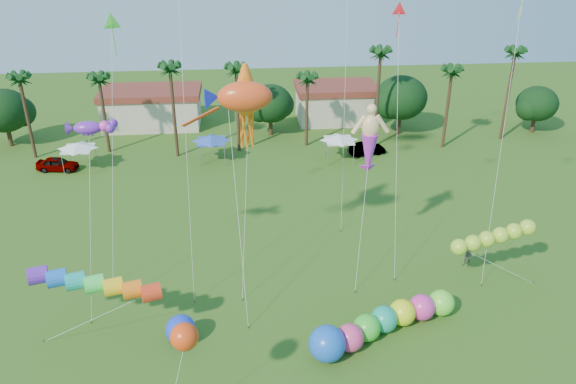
{
  "coord_description": "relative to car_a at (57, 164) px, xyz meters",
  "views": [
    {
      "loc": [
        -2.82,
        -21.18,
        24.23
      ],
      "look_at": [
        0.0,
        10.0,
        9.0
      ],
      "focal_mm": 35.0,
      "sensor_mm": 36.0,
      "label": 1
    }
  ],
  "objects": [
    {
      "name": "green_worm",
      "position": [
        34.76,
        -24.28,
        2.56
      ],
      "size": [
        9.27,
        3.27,
        4.01
      ],
      "color": "#A2D52F",
      "rests_on": "ground"
    },
    {
      "name": "caterpillar_inflatable",
      "position": [
        27.93,
        -29.23,
        0.22
      ],
      "size": [
        10.78,
        6.02,
        2.28
      ],
      "rotation": [
        0.0,
        0.0,
        0.42
      ],
      "color": "#E43C7F",
      "rests_on": "ground"
    },
    {
      "name": "rainbow_tube",
      "position": [
        11.69,
        -28.21,
        2.85
      ],
      "size": [
        9.29,
        2.02,
        4.15
      ],
      "color": "red",
      "rests_on": "ground"
    },
    {
      "name": "buildings_row",
      "position": [
        19.31,
        14.05,
        1.26
      ],
      "size": [
        35.0,
        7.0,
        4.0
      ],
      "color": "beige",
      "rests_on": "ground"
    },
    {
      "name": "lobster_kite",
      "position": [
        9.99,
        -22.43,
        11.61
      ],
      "size": [
        3.45,
        5.09,
        12.97
      ],
      "color": "purple",
      "rests_on": "ground"
    },
    {
      "name": "tent_row",
      "position": [
        16.4,
        0.38,
        2.01
      ],
      "size": [
        31.0,
        4.0,
        0.6
      ],
      "color": "white",
      "rests_on": "ground"
    },
    {
      "name": "squid_kite",
      "position": [
        20.06,
        -20.89,
        12.52
      ],
      "size": [
        2.21,
        4.96,
        15.98
      ],
      "color": "orange",
      "rests_on": "ground"
    },
    {
      "name": "tree_line",
      "position": [
        25.97,
        8.04,
        3.54
      ],
      "size": [
        69.46,
        8.91,
        11.0
      ],
      "color": "#3A2819",
      "rests_on": "ground"
    },
    {
      "name": "spectator_b",
      "position": [
        36.71,
        -21.97,
        0.11
      ],
      "size": [
        1.03,
        0.94,
        1.7
      ],
      "primitive_type": "imported",
      "rotation": [
        0.0,
        0.0,
        -0.46
      ],
      "color": "gray",
      "rests_on": "ground"
    },
    {
      "name": "delta_kite_red",
      "position": [
        30.66,
        -18.52,
        17.56
      ],
      "size": [
        1.13,
        5.02,
        19.26
      ],
      "color": "red",
      "rests_on": "ground"
    },
    {
      "name": "car_a",
      "position": [
        0.0,
        0.0,
        0.0
      ],
      "size": [
        4.52,
        2.29,
        1.48
      ],
      "primitive_type": "imported",
      "rotation": [
        0.0,
        0.0,
        1.44
      ],
      "color": "#4C4C54",
      "rests_on": "ground"
    },
    {
      "name": "fish_kite",
      "position": [
        19.97,
        -22.87,
        13.51
      ],
      "size": [
        5.46,
        6.76,
        15.34
      ],
      "color": "#ED471A",
      "rests_on": "ground"
    },
    {
      "name": "car_b",
      "position": [
        33.92,
        1.51,
        -0.05
      ],
      "size": [
        4.38,
        2.27,
        1.37
      ],
      "primitive_type": "imported",
      "rotation": [
        0.0,
        0.0,
        1.77
      ],
      "color": "#4C4C54",
      "rests_on": "ground"
    },
    {
      "name": "orange_ball_kite",
      "position": [
        16.49,
        -35.33,
        5.22
      ],
      "size": [
        2.36,
        1.74,
        6.67
      ],
      "color": "#EE4113",
      "rests_on": "ground"
    },
    {
      "name": "merman_kite",
      "position": [
        28.78,
        -20.22,
        9.11
      ],
      "size": [
        2.57,
        5.17,
        12.28
      ],
      "color": "#F1C789",
      "rests_on": "ground"
    },
    {
      "name": "delta_kite_green",
      "position": [
        11.52,
        -18.7,
        17.2
      ],
      "size": [
        2.48,
        3.58,
        18.84
      ],
      "color": "green",
      "rests_on": "ground"
    },
    {
      "name": "blue_ball",
      "position": [
        15.35,
        -28.64,
        0.22
      ],
      "size": [
        1.91,
        1.91,
        1.91
      ],
      "primitive_type": "sphere",
      "color": "#1B3AF7",
      "rests_on": "ground"
    }
  ]
}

